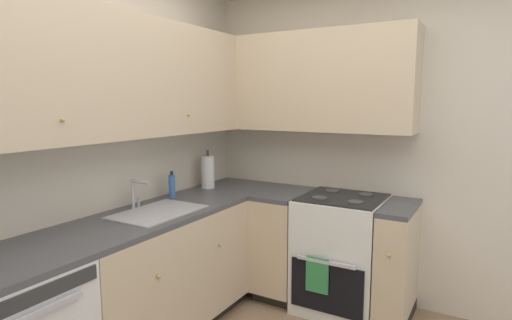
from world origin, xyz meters
TOP-DOWN VIEW (x-y plane):
  - wall_back at (0.00, 1.50)m, footprint 3.57×0.05m
  - wall_right at (1.76, 0.00)m, footprint 0.05×3.04m
  - lower_cabinets_back at (0.43, 1.17)m, footprint 1.41×0.62m
  - countertop_back at (0.43, 1.17)m, footprint 2.61×0.60m
  - lower_cabinets_right at (1.44, 0.35)m, footprint 0.62×1.20m
  - countertop_right at (1.43, 0.35)m, footprint 0.60×1.20m
  - oven_range at (1.45, 0.21)m, footprint 0.68×0.62m
  - upper_cabinets_back at (0.27, 1.31)m, footprint 2.29×0.34m
  - upper_cabinets_right at (1.57, 0.60)m, footprint 0.32×1.75m
  - sink at (0.43, 1.14)m, footprint 0.60×0.40m
  - faucet at (0.43, 1.35)m, footprint 0.07×0.16m
  - soap_bottle at (0.81, 1.35)m, footprint 0.05×0.05m
  - paper_towel_roll at (1.24, 1.33)m, footprint 0.11×0.11m

SIDE VIEW (x-z plane):
  - lower_cabinets_back at x=0.43m, z-range 0.00..0.85m
  - lower_cabinets_right at x=1.44m, z-range 0.00..0.85m
  - oven_range at x=1.45m, z-range -0.07..0.97m
  - sink at x=0.43m, z-range 0.79..0.89m
  - countertop_back at x=0.43m, z-range 0.85..0.88m
  - countertop_right at x=1.43m, z-range 0.85..0.88m
  - soap_bottle at x=0.81m, z-range 0.87..1.08m
  - faucet at x=0.43m, z-range 0.90..1.11m
  - paper_towel_roll at x=1.24m, z-range 0.85..1.19m
  - wall_back at x=0.00m, z-range 0.00..2.53m
  - wall_right at x=1.76m, z-range 0.00..2.53m
  - upper_cabinets_back at x=0.27m, z-range 1.38..2.16m
  - upper_cabinets_right at x=1.57m, z-range 1.38..2.16m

